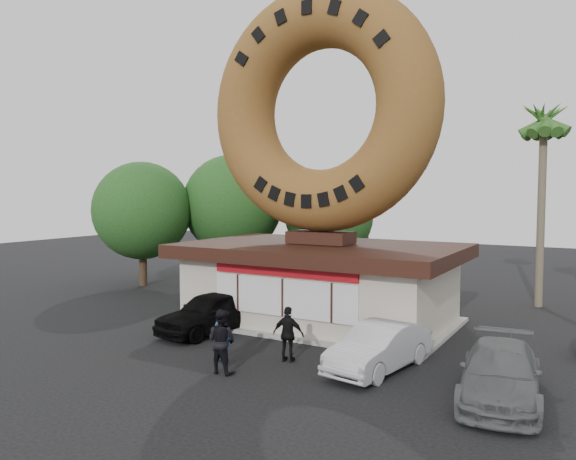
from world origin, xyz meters
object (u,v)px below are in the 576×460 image
at_px(giant_donut, 321,109).
at_px(person_right, 288,334).
at_px(street_lamp, 370,208).
at_px(person_center, 222,341).
at_px(car_silver, 379,347).
at_px(car_black, 211,312).
at_px(person_left, 222,336).
at_px(donut_shop, 320,280).
at_px(car_grey, 500,373).

bearing_deg(giant_donut, person_right, -73.86).
bearing_deg(person_right, street_lamp, -86.71).
xyz_separation_m(person_center, car_silver, (4.01, 2.61, -0.26)).
xyz_separation_m(person_center, car_black, (-3.29, 3.68, -0.18)).
height_order(person_left, car_black, person_left).
height_order(donut_shop, person_right, donut_shop).
bearing_deg(donut_shop, person_center, -87.14).
bearing_deg(person_right, person_center, 49.72).
xyz_separation_m(person_left, car_grey, (8.24, 1.07, -0.14)).
relative_size(person_left, car_grey, 0.35).
bearing_deg(car_black, donut_shop, 60.05).
relative_size(donut_shop, car_silver, 2.61).
distance_m(street_lamp, car_black, 14.15).
relative_size(person_center, car_grey, 0.40).
bearing_deg(giant_donut, donut_shop, -90.00).
bearing_deg(car_black, giant_donut, 60.17).
distance_m(car_black, car_silver, 7.37).
xyz_separation_m(donut_shop, person_center, (0.36, -7.29, -0.80)).
bearing_deg(giant_donut, street_lamp, 100.51).
distance_m(person_center, person_right, 2.29).
xyz_separation_m(giant_donut, car_silver, (4.37, -4.69, -8.07)).
bearing_deg(person_right, person_left, 23.16).
bearing_deg(giant_donut, car_black, -128.93).
bearing_deg(person_center, car_grey, -164.91).
distance_m(person_left, car_grey, 8.31).
relative_size(car_silver, car_grey, 0.88).
bearing_deg(person_left, car_black, -48.29).
distance_m(donut_shop, person_left, 6.53).
bearing_deg(car_black, car_grey, -0.16).
distance_m(giant_donut, person_center, 10.69).
bearing_deg(street_lamp, giant_donut, -79.49).
relative_size(giant_donut, person_center, 5.14).
height_order(donut_shop, car_black, donut_shop).
height_order(car_black, car_grey, car_black).
height_order(donut_shop, giant_donut, giant_donut).
bearing_deg(car_silver, person_right, -157.84).
relative_size(person_center, car_black, 0.42).
bearing_deg(person_center, donut_shop, -86.02).
relative_size(person_right, car_black, 0.38).
height_order(person_left, person_right, person_right).
bearing_deg(street_lamp, donut_shop, -79.50).
height_order(person_right, car_grey, person_right).
height_order(person_center, car_silver, person_center).
bearing_deg(person_center, giant_donut, -86.03).
distance_m(giant_donut, street_lamp, 11.04).
distance_m(giant_donut, car_grey, 12.58).
relative_size(street_lamp, person_right, 4.50).
bearing_deg(donut_shop, car_grey, -33.96).
bearing_deg(car_silver, person_center, -137.68).
bearing_deg(street_lamp, car_black, -94.49).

